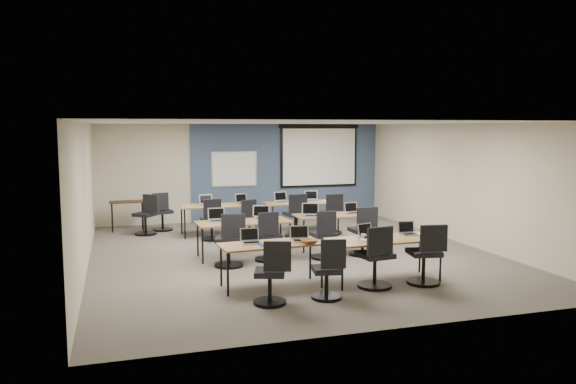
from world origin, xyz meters
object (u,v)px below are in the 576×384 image
object	(u,v)px
laptop_6	(312,213)
task_chair_9	(249,223)
training_table_mid_right	(335,216)
task_chair_11	(332,217)
laptop_5	(262,215)
laptop_0	(251,239)
task_chair_5	(268,241)
whiteboard	(234,169)
training_table_front_right	(384,241)
task_chair_6	(324,239)
task_chair_4	(230,245)
training_table_front_left	(271,246)
task_chair_0	(272,278)
laptop_8	(206,203)
laptop_7	(352,211)
task_chair_3	(426,259)
training_table_back_left	(219,207)
utility_table	(127,205)
laptop_2	(367,234)
laptop_4	(217,218)
task_chair_10	(297,219)
laptop_10	(281,199)
training_table_mid_left	(243,223)
laptop_9	(242,201)
training_table_back_right	(302,204)
spare_chair_a	(162,215)
task_chair_8	(212,223)
task_chair_7	(364,235)
task_chair_1	(328,274)
laptop_3	(408,231)
task_chair_2	(376,262)
laptop_1	(301,237)

from	to	relation	value
laptop_6	task_chair_9	xyz separation A→B (m)	(-1.02, 1.47, -0.41)
training_table_mid_right	task_chair_11	xyz separation A→B (m)	(0.51, 1.47, -0.27)
training_table_mid_right	laptop_6	size ratio (longest dim) A/B	4.90
laptop_5	training_table_mid_right	bearing A→B (deg)	19.53
laptop_0	task_chair_5	bearing A→B (deg)	70.25
whiteboard	training_table_front_right	bearing A→B (deg)	-80.13
task_chair_6	task_chair_4	bearing A→B (deg)	177.99
training_table_front_left	task_chair_0	bearing A→B (deg)	-108.78
training_table_front_right	laptop_8	world-z (taller)	laptop_8
laptop_7	laptop_8	world-z (taller)	laptop_8
training_table_front_right	task_chair_3	bearing A→B (deg)	-38.34
training_table_back_left	task_chair_4	bearing A→B (deg)	-94.19
training_table_front_left	utility_table	size ratio (longest dim) A/B	1.94
laptop_2	task_chair_9	world-z (taller)	laptop_2
laptop_4	task_chair_10	world-z (taller)	task_chair_10
training_table_front_right	task_chair_4	world-z (taller)	task_chair_4
laptop_8	laptop_10	xyz separation A→B (m)	(1.90, 0.01, 0.00)
training_table_mid_left	laptop_2	world-z (taller)	laptop_2
laptop_4	task_chair_11	size ratio (longest dim) A/B	0.34
laptop_0	task_chair_0	xyz separation A→B (m)	(0.07, -1.03, -0.39)
laptop_6	training_table_mid_right	bearing A→B (deg)	27.44
task_chair_5	laptop_9	bearing A→B (deg)	77.06
training_table_back_right	laptop_0	xyz separation A→B (m)	(-2.39, -4.49, 0.10)
training_table_front_right	laptop_5	bearing A→B (deg)	116.75
task_chair_10	spare_chair_a	bearing A→B (deg)	140.23
task_chair_8	task_chair_7	bearing A→B (deg)	-44.92
task_chair_0	laptop_9	bearing A→B (deg)	100.42
task_chair_3	laptop_9	world-z (taller)	task_chair_3
task_chair_8	task_chair_11	world-z (taller)	task_chair_11
task_chair_1	spare_chair_a	size ratio (longest dim) A/B	0.97
training_table_mid_left	laptop_3	bearing A→B (deg)	-44.29
task_chair_2	utility_table	world-z (taller)	task_chair_2
task_chair_4	task_chair_7	xyz separation A→B (m)	(2.79, 0.13, -0.00)
training_table_front_left	task_chair_5	world-z (taller)	task_chair_5
laptop_3	laptop_8	bearing A→B (deg)	125.73
laptop_6	laptop_10	size ratio (longest dim) A/B	1.08
task_chair_7	utility_table	bearing A→B (deg)	135.77
training_table_front_left	task_chair_10	distance (m)	4.24
task_chair_4	laptop_8	xyz separation A→B (m)	(0.08, 3.31, 0.37)
training_table_front_left	task_chair_8	size ratio (longest dim) A/B	1.70
training_table_back_right	task_chair_5	size ratio (longest dim) A/B	1.85
training_table_mid_right	task_chair_6	distance (m)	1.15
laptop_8	laptop_9	bearing A→B (deg)	-13.90
training_table_back_left	laptop_6	xyz separation A→B (m)	(1.60, -2.28, 0.11)
task_chair_4	spare_chair_a	bearing A→B (deg)	115.94
training_table_mid_right	laptop_1	bearing A→B (deg)	-122.44
laptop_2	utility_table	world-z (taller)	laptop_2
task_chair_5	task_chair_11	size ratio (longest dim) A/B	0.99
laptop_10	training_table_front_left	bearing A→B (deg)	-115.89
training_table_mid_left	task_chair_11	size ratio (longest dim) A/B	1.86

